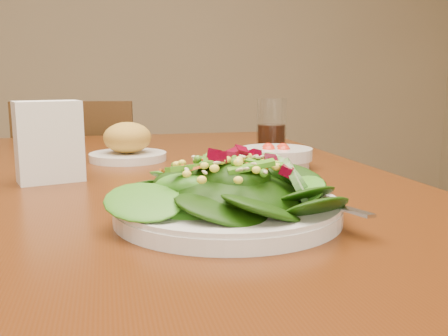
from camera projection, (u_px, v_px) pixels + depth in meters
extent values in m
cube|color=tan|center=(110.00, 3.00, 3.16)|extent=(5.00, 0.02, 2.80)
cube|color=#49200B|center=(145.00, 189.00, 0.89)|extent=(0.90, 1.40, 0.04)
cylinder|color=#3B2410|center=(251.00, 252.00, 1.66)|extent=(0.07, 0.07, 0.71)
cube|color=#3B2410|center=(89.00, 223.00, 1.82)|extent=(0.45, 0.45, 0.04)
cylinder|color=#3B2410|center=(140.00, 260.00, 2.04)|extent=(0.04, 0.04, 0.38)
cylinder|color=#3B2410|center=(56.00, 263.00, 2.01)|extent=(0.04, 0.04, 0.38)
cylinder|color=#3B2410|center=(133.00, 295.00, 1.71)|extent=(0.04, 0.04, 0.38)
cylinder|color=#3B2410|center=(32.00, 299.00, 1.68)|extent=(0.04, 0.04, 0.38)
cube|color=#3B2410|center=(75.00, 169.00, 1.60)|extent=(0.38, 0.08, 0.43)
cylinder|color=silver|center=(228.00, 211.00, 0.62)|extent=(0.28, 0.28, 0.02)
ellipsoid|color=black|center=(228.00, 188.00, 0.62)|extent=(0.19, 0.19, 0.04)
cube|color=silver|center=(327.00, 201.00, 0.62)|extent=(0.05, 0.18, 0.01)
cylinder|color=silver|center=(128.00, 157.00, 1.07)|extent=(0.16, 0.16, 0.02)
ellipsoid|color=#B9882C|center=(127.00, 137.00, 1.06)|extent=(0.10, 0.10, 0.07)
cylinder|color=silver|center=(276.00, 158.00, 0.98)|extent=(0.14, 0.14, 0.04)
sphere|color=red|center=(283.00, 151.00, 0.99)|extent=(0.03, 0.03, 0.03)
sphere|color=red|center=(268.00, 151.00, 0.99)|extent=(0.03, 0.03, 0.03)
sphere|color=red|center=(269.00, 153.00, 0.96)|extent=(0.03, 0.03, 0.03)
sphere|color=red|center=(284.00, 153.00, 0.96)|extent=(0.03, 0.03, 0.03)
cylinder|color=silver|center=(271.00, 125.00, 1.21)|extent=(0.07, 0.07, 0.13)
cylinder|color=black|center=(271.00, 138.00, 1.21)|extent=(0.07, 0.07, 0.06)
cube|color=white|center=(49.00, 142.00, 0.84)|extent=(0.12, 0.08, 0.14)
cube|color=white|center=(49.00, 135.00, 0.84)|extent=(0.10, 0.07, 0.12)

